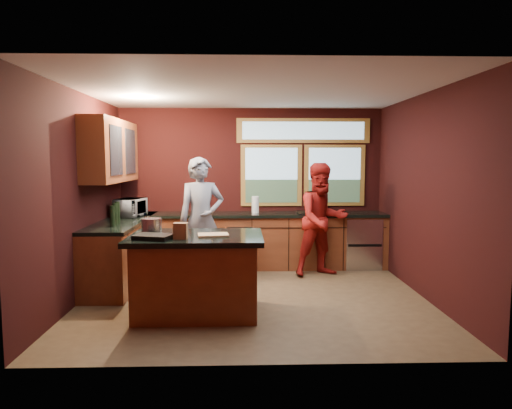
{
  "coord_description": "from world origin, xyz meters",
  "views": [
    {
      "loc": [
        -0.15,
        -5.91,
        1.83
      ],
      "look_at": [
        0.04,
        0.4,
        1.2
      ],
      "focal_mm": 32.0,
      "sensor_mm": 36.0,
      "label": 1
    }
  ],
  "objects_px": {
    "stock_pot": "(152,226)",
    "person_grey": "(201,220)",
    "cutting_board": "(213,235)",
    "person_red": "(322,220)",
    "island": "(197,274)"
  },
  "relations": [
    {
      "from": "person_red",
      "to": "cutting_board",
      "type": "relative_size",
      "value": 5.07
    },
    {
      "from": "person_grey",
      "to": "person_red",
      "type": "xyz_separation_m",
      "value": [
        1.86,
        0.33,
        -0.04
      ]
    },
    {
      "from": "person_red",
      "to": "stock_pot",
      "type": "height_order",
      "value": "person_red"
    },
    {
      "from": "person_grey",
      "to": "person_red",
      "type": "relative_size",
      "value": 1.05
    },
    {
      "from": "stock_pot",
      "to": "cutting_board",
      "type": "bearing_deg",
      "value": -14.93
    },
    {
      "from": "person_grey",
      "to": "stock_pot",
      "type": "distance_m",
      "value": 1.36
    },
    {
      "from": "island",
      "to": "person_red",
      "type": "xyz_separation_m",
      "value": [
        1.79,
        1.75,
        0.41
      ]
    },
    {
      "from": "cutting_board",
      "to": "stock_pot",
      "type": "distance_m",
      "value": 0.78
    },
    {
      "from": "person_red",
      "to": "person_grey",
      "type": "bearing_deg",
      "value": 172.43
    },
    {
      "from": "person_red",
      "to": "cutting_board",
      "type": "bearing_deg",
      "value": -149.13
    },
    {
      "from": "person_red",
      "to": "cutting_board",
      "type": "height_order",
      "value": "person_red"
    },
    {
      "from": "island",
      "to": "person_red",
      "type": "relative_size",
      "value": 0.87
    },
    {
      "from": "island",
      "to": "stock_pot",
      "type": "relative_size",
      "value": 6.46
    },
    {
      "from": "stock_pot",
      "to": "person_grey",
      "type": "bearing_deg",
      "value": 69.13
    },
    {
      "from": "island",
      "to": "person_grey",
      "type": "distance_m",
      "value": 1.49
    }
  ]
}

